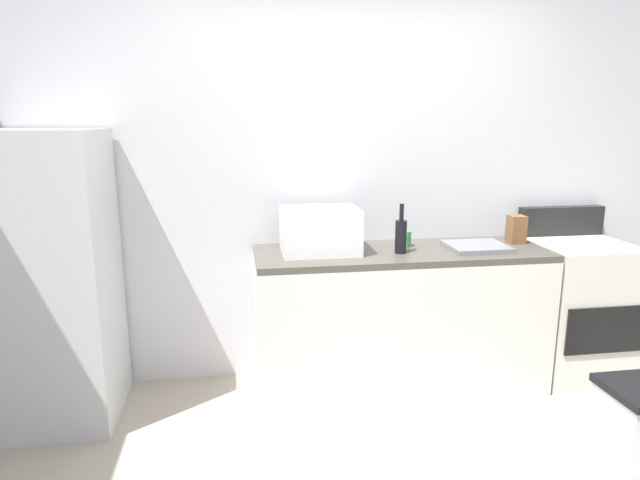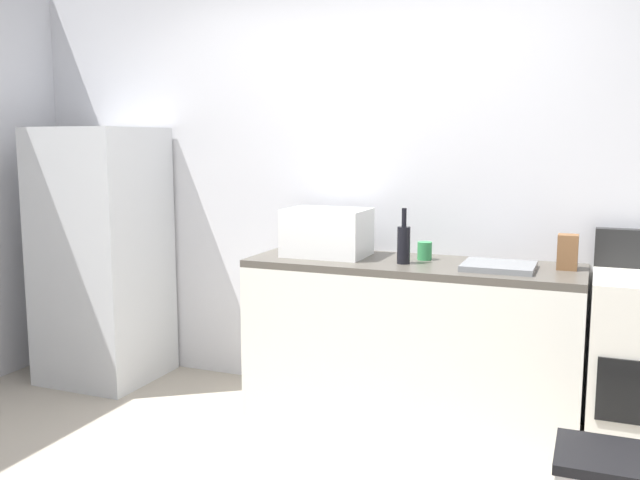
{
  "view_description": "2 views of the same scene",
  "coord_description": "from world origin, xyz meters",
  "views": [
    {
      "loc": [
        -0.7,
        -1.93,
        1.69
      ],
      "look_at": [
        -0.27,
        0.79,
        1.07
      ],
      "focal_mm": 30.49,
      "sensor_mm": 36.0,
      "label": 1
    },
    {
      "loc": [
        1.22,
        -2.41,
        1.55
      ],
      "look_at": [
        -0.12,
        0.91,
        1.04
      ],
      "focal_mm": 38.62,
      "sensor_mm": 36.0,
      "label": 2
    }
  ],
  "objects": [
    {
      "name": "refrigerator",
      "position": [
        -1.75,
        1.15,
        0.82
      ],
      "size": [
        0.68,
        0.66,
        1.64
      ],
      "primitive_type": "cube",
      "color": "silver",
      "rests_on": "ground_plane"
    },
    {
      "name": "kitchen_counter",
      "position": [
        0.3,
        1.2,
        0.45
      ],
      "size": [
        1.8,
        0.6,
        0.9
      ],
      "color": "silver",
      "rests_on": "ground_plane"
    },
    {
      "name": "knife_block",
      "position": [
        1.09,
        1.28,
        0.99
      ],
      "size": [
        0.1,
        0.1,
        0.18
      ],
      "primitive_type": "cube",
      "color": "brown",
      "rests_on": "kitchen_counter"
    },
    {
      "name": "wall_back",
      "position": [
        0.0,
        1.55,
        1.3
      ],
      "size": [
        5.0,
        0.1,
        2.6
      ],
      "primitive_type": "cube",
      "color": "silver",
      "rests_on": "ground_plane"
    },
    {
      "name": "stove_oven",
      "position": [
        1.52,
        1.21,
        0.47
      ],
      "size": [
        0.6,
        0.61,
        1.1
      ],
      "color": "silver",
      "rests_on": "ground_plane"
    },
    {
      "name": "coffee_mug",
      "position": [
        0.35,
        1.29,
        0.95
      ],
      "size": [
        0.08,
        0.08,
        0.1
      ],
      "primitive_type": "cylinder",
      "color": "#338C4C",
      "rests_on": "kitchen_counter"
    },
    {
      "name": "sink_basin",
      "position": [
        0.77,
        1.16,
        0.92
      ],
      "size": [
        0.36,
        0.32,
        0.03
      ],
      "primitive_type": "cube",
      "color": "slate",
      "rests_on": "kitchen_counter"
    },
    {
      "name": "wine_bottle",
      "position": [
        0.27,
        1.13,
        1.01
      ],
      "size": [
        0.07,
        0.07,
        0.3
      ],
      "color": "black",
      "rests_on": "kitchen_counter"
    },
    {
      "name": "microwave",
      "position": [
        -0.21,
        1.22,
        1.04
      ],
      "size": [
        0.46,
        0.34,
        0.27
      ],
      "primitive_type": "cube",
      "color": "white",
      "rests_on": "kitchen_counter"
    }
  ]
}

